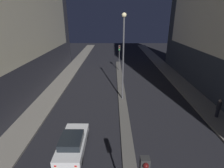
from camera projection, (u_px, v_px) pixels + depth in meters
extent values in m
cube|color=#56544F|center=(122.00, 95.00, 21.53)|extent=(0.91, 34.55, 0.14)
cube|color=#2D2D2D|center=(144.00, 168.00, 6.04)|extent=(0.32, 0.28, 0.90)
sphere|color=#4C0F0F|center=(146.00, 166.00, 5.77)|extent=(0.20, 0.20, 0.20)
cylinder|color=#4C4C51|center=(119.00, 60.00, 31.00)|extent=(0.12, 0.12, 3.53)
cube|color=#2D2D2D|center=(119.00, 48.00, 30.22)|extent=(0.32, 0.28, 0.90)
sphere|color=#4C0F0F|center=(119.00, 46.00, 29.94)|extent=(0.20, 0.20, 0.20)
sphere|color=#4C380A|center=(119.00, 48.00, 30.05)|extent=(0.20, 0.20, 0.20)
sphere|color=#1EEA4C|center=(119.00, 50.00, 30.15)|extent=(0.20, 0.20, 0.20)
cylinder|color=#4C4C51|center=(123.00, 61.00, 18.84)|extent=(0.16, 0.16, 8.97)
sphere|color=#F9EAB2|center=(124.00, 15.00, 17.19)|extent=(0.47, 0.47, 0.47)
cube|color=silver|center=(73.00, 143.00, 12.45)|extent=(1.76, 4.14, 0.57)
cube|color=black|center=(71.00, 140.00, 11.97)|extent=(1.50, 1.86, 0.46)
cube|color=red|center=(55.00, 166.00, 10.50)|extent=(0.14, 0.04, 0.10)
cube|color=red|center=(76.00, 166.00, 10.50)|extent=(0.14, 0.04, 0.10)
cylinder|color=black|center=(67.00, 135.00, 13.75)|extent=(0.22, 0.64, 0.64)
cylinder|color=black|center=(86.00, 135.00, 13.74)|extent=(0.22, 0.64, 0.64)
cylinder|color=black|center=(57.00, 160.00, 11.35)|extent=(0.22, 0.64, 0.64)
cylinder|color=black|center=(81.00, 160.00, 11.34)|extent=(0.22, 0.64, 0.64)
cylinder|color=black|center=(217.00, 113.00, 16.49)|extent=(0.30, 0.30, 0.82)
cylinder|color=#232328|center=(219.00, 106.00, 16.22)|extent=(0.40, 0.40, 0.73)
sphere|color=beige|center=(220.00, 101.00, 16.05)|extent=(0.24, 0.24, 0.24)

